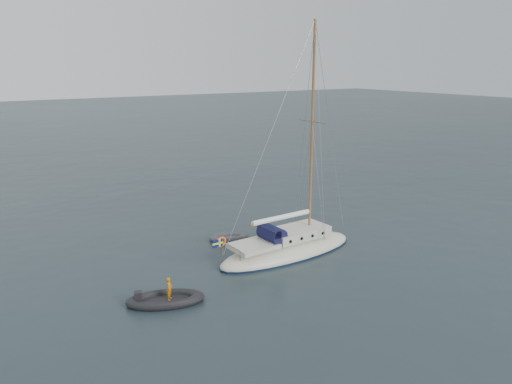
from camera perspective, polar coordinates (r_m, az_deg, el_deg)
ground at (r=34.66m, az=3.75°, el=-5.40°), size 300.00×300.00×0.00m
sailboat at (r=31.67m, az=3.68°, el=-5.18°), size 10.50×3.14×14.96m
dinghy at (r=34.46m, az=-3.09°, el=-5.20°), size 2.80×1.26×0.40m
rib at (r=26.19m, az=-10.33°, el=-11.96°), size 3.98×1.81×1.41m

